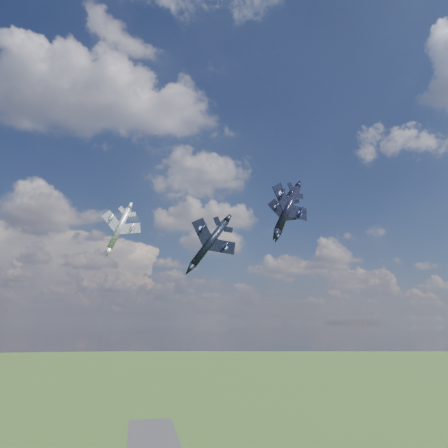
{
  "coord_description": "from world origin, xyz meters",
  "views": [
    {
      "loc": [
        -12.16,
        -67.56,
        62.8
      ],
      "look_at": [
        4.61,
        17.53,
        82.56
      ],
      "focal_mm": 35.0,
      "sensor_mm": 36.0,
      "label": 1
    }
  ],
  "objects": [
    {
      "name": "jet_right_navy",
      "position": [
        12.08,
        0.05,
        81.64
      ],
      "size": [
        14.03,
        15.81,
        7.14
      ],
      "primitive_type": null,
      "rotation": [
        0.0,
        0.54,
        0.43
      ],
      "color": "black"
    },
    {
      "name": "jet_left_silver",
      "position": [
        -16.56,
        26.35,
        82.63
      ],
      "size": [
        10.68,
        13.76,
        6.02
      ],
      "primitive_type": null,
      "rotation": [
        0.0,
        0.39,
        -0.08
      ],
      "color": "#92959C"
    },
    {
      "name": "jet_lead_navy",
      "position": [
        1.15,
        14.73,
        77.97
      ],
      "size": [
        10.61,
        15.02,
        8.79
      ],
      "primitive_type": null,
      "rotation": [
        0.0,
        0.63,
        0.01
      ],
      "color": "black"
    },
    {
      "name": "jet_high_navy",
      "position": [
        21.77,
        29.0,
        88.0
      ],
      "size": [
        12.89,
        15.66,
        6.24
      ],
      "primitive_type": null,
      "rotation": [
        0.0,
        0.37,
        -0.2
      ],
      "color": "black"
    }
  ]
}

